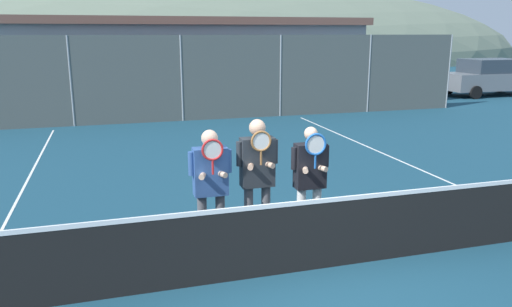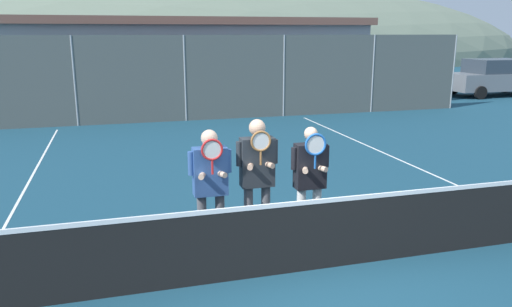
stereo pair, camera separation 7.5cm
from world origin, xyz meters
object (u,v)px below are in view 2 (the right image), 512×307
(car_far_left, at_px, (12,90))
(car_center, at_px, (282,85))
(car_right_of_center, at_px, (395,80))
(car_far_right, at_px, (495,77))
(player_center_left, at_px, (257,171))
(player_leftmost, at_px, (210,180))
(car_left_of_center, at_px, (155,86))
(player_center_right, at_px, (310,176))

(car_far_left, relative_size, car_center, 1.00)
(car_far_left, bearing_deg, car_right_of_center, -1.15)
(car_far_right, bearing_deg, player_center_left, -139.24)
(player_leftmost, bearing_deg, car_far_right, 39.68)
(car_left_of_center, xyz_separation_m, car_far_right, (16.00, 0.02, -0.02))
(player_leftmost, relative_size, car_right_of_center, 0.38)
(car_far_left, bearing_deg, player_leftmost, -70.74)
(car_far_left, xyz_separation_m, car_center, (10.38, -0.44, -0.07))
(player_center_right, bearing_deg, player_center_left, 172.12)
(player_leftmost, height_order, player_center_left, player_center_left)
(car_left_of_center, height_order, car_far_right, car_left_of_center)
(player_center_right, height_order, car_right_of_center, car_right_of_center)
(player_center_right, distance_m, car_far_right, 20.24)
(player_center_left, height_order, player_center_right, player_center_left)
(player_center_left, height_order, car_center, player_center_left)
(player_center_right, bearing_deg, car_far_right, 42.37)
(car_left_of_center, relative_size, car_far_right, 0.91)
(car_center, height_order, car_right_of_center, car_right_of_center)
(car_left_of_center, bearing_deg, player_center_right, -85.59)
(player_leftmost, bearing_deg, player_center_left, 4.42)
(player_leftmost, xyz_separation_m, car_far_right, (16.38, 13.59, -0.14))
(car_far_right, bearing_deg, car_left_of_center, -179.92)
(player_center_left, xyz_separation_m, car_far_right, (15.71, 13.54, -0.20))
(car_far_left, height_order, car_left_of_center, car_far_left)
(player_leftmost, relative_size, car_far_left, 0.39)
(car_left_of_center, bearing_deg, player_center_left, -88.73)
(car_left_of_center, distance_m, car_center, 5.19)
(player_leftmost, distance_m, player_center_right, 1.43)
(player_center_right, relative_size, car_left_of_center, 0.40)
(player_center_right, bearing_deg, car_right_of_center, 54.94)
(player_leftmost, bearing_deg, car_far_left, 109.26)
(car_far_left, distance_m, car_right_of_center, 15.74)
(car_far_left, xyz_separation_m, car_left_of_center, (5.19, -0.22, -0.01))
(player_leftmost, relative_size, car_far_right, 0.37)
(car_right_of_center, xyz_separation_m, car_far_right, (5.47, 0.12, 0.01))
(car_center, height_order, car_far_right, car_far_right)
(player_center_left, height_order, car_right_of_center, player_center_left)
(player_center_right, relative_size, car_far_right, 0.36)
(car_left_of_center, distance_m, car_right_of_center, 10.54)
(car_far_left, bearing_deg, player_center_left, -68.20)
(player_center_right, height_order, car_left_of_center, car_left_of_center)
(player_center_right, bearing_deg, car_left_of_center, 94.41)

